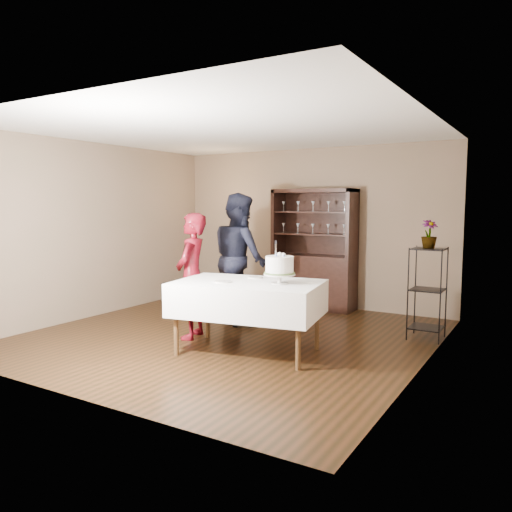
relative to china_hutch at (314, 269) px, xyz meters
The scene contains 14 objects.
floor 2.36m from the china_hutch, 95.08° to the right, with size 5.00×5.00×0.00m, color black.
ceiling 3.04m from the china_hutch, 95.08° to the right, with size 5.00×5.00×0.00m, color silver.
back_wall 0.76m from the china_hutch, 128.88° to the left, with size 5.00×0.02×2.70m, color brown.
wall_left 3.58m from the china_hutch, 140.17° to the right, with size 0.02×5.00×2.70m, color brown.
wall_right 3.29m from the china_hutch, 44.39° to the right, with size 0.02×5.00×2.70m, color brown.
china_hutch is the anchor object (origin of this frame).
plant_etagere 2.33m from the china_hutch, 26.83° to the right, with size 0.42×0.42×1.20m.
cake_table 2.78m from the china_hutch, 81.79° to the right, with size 1.85×1.32×0.85m.
woman 2.64m from the china_hutch, 102.69° to the right, with size 0.60×0.39×1.64m, color #3E050F.
man 1.60m from the china_hutch, 110.03° to the right, with size 0.93×0.73×1.92m, color black.
cake 2.83m from the china_hutch, 73.74° to the right, with size 0.41×0.41×0.50m.
plate_near 2.95m from the china_hutch, 86.63° to the right, with size 0.21×0.21×0.01m, color silver.
plate_far 2.49m from the china_hutch, 82.55° to the right, with size 0.18×0.18×0.01m, color silver.
potted_plant 2.44m from the china_hutch, 27.05° to the right, with size 0.20×0.20×0.37m, color #496630.
Camera 1 is at (3.65, -5.41, 1.76)m, focal length 35.00 mm.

